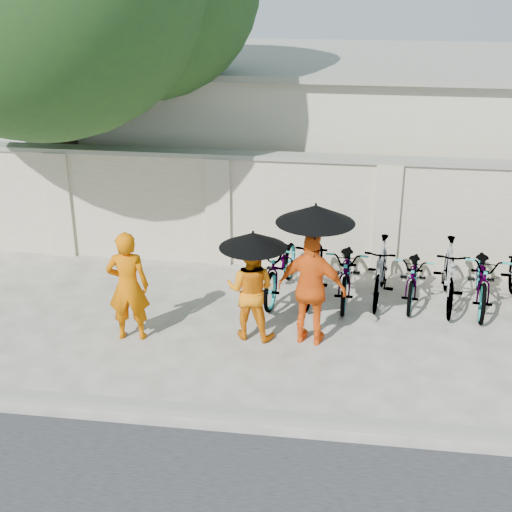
# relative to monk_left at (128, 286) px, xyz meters

# --- Properties ---
(ground) EXTENTS (80.00, 80.00, 0.00)m
(ground) POSITION_rel_monk_left_xyz_m (1.78, -0.10, -0.84)
(ground) COLOR #BCB6A5
(kerb) EXTENTS (40.00, 0.16, 0.12)m
(kerb) POSITION_rel_monk_left_xyz_m (1.78, -1.80, -0.78)
(kerb) COLOR gray
(kerb) RESTS_ON ground
(compound_wall) EXTENTS (20.00, 0.30, 2.00)m
(compound_wall) POSITION_rel_monk_left_xyz_m (2.78, 3.10, 0.16)
(compound_wall) COLOR beige
(compound_wall) RESTS_ON ground
(building_behind) EXTENTS (14.00, 6.00, 3.20)m
(building_behind) POSITION_rel_monk_left_xyz_m (3.78, 6.90, 0.76)
(building_behind) COLOR #BCB8A6
(building_behind) RESTS_ON ground
(monk_left) EXTENTS (0.66, 0.48, 1.68)m
(monk_left) POSITION_rel_monk_left_xyz_m (0.00, 0.00, 0.00)
(monk_left) COLOR #CC5E00
(monk_left) RESTS_ON ground
(monk_center) EXTENTS (0.82, 0.68, 1.52)m
(monk_center) POSITION_rel_monk_left_xyz_m (1.76, 0.29, -0.08)
(monk_center) COLOR orange
(monk_center) RESTS_ON ground
(parasol_center) EXTENTS (0.98, 0.98, 0.83)m
(parasol_center) POSITION_rel_monk_left_xyz_m (1.81, 0.21, 0.74)
(parasol_center) COLOR black
(parasol_center) RESTS_ON ground
(monk_right) EXTENTS (1.07, 0.60, 1.72)m
(monk_right) POSITION_rel_monk_left_xyz_m (2.66, 0.24, 0.02)
(monk_right) COLOR #F05C11
(monk_right) RESTS_ON ground
(parasol_right) EXTENTS (1.10, 1.10, 1.18)m
(parasol_right) POSITION_rel_monk_left_xyz_m (2.68, 0.16, 1.19)
(parasol_right) COLOR black
(parasol_right) RESTS_ON ground
(bike_0) EXTENTS (0.95, 2.04, 1.03)m
(bike_0) POSITION_rel_monk_left_xyz_m (2.06, 1.79, -0.33)
(bike_0) COLOR #A4A4A4
(bike_0) RESTS_ON ground
(bike_1) EXTENTS (0.68, 1.85, 1.09)m
(bike_1) POSITION_rel_monk_left_xyz_m (2.61, 1.79, -0.30)
(bike_1) COLOR #A4A4A4
(bike_1) RESTS_ON ground
(bike_2) EXTENTS (0.72, 1.93, 1.00)m
(bike_2) POSITION_rel_monk_left_xyz_m (3.15, 1.80, -0.34)
(bike_2) COLOR #A4A4A4
(bike_2) RESTS_ON ground
(bike_3) EXTENTS (0.70, 1.76, 1.03)m
(bike_3) POSITION_rel_monk_left_xyz_m (3.70, 1.82, -0.33)
(bike_3) COLOR #A4A4A4
(bike_3) RESTS_ON ground
(bike_4) EXTENTS (0.81, 1.78, 0.90)m
(bike_4) POSITION_rel_monk_left_xyz_m (4.24, 1.86, -0.39)
(bike_4) COLOR #A4A4A4
(bike_4) RESTS_ON ground
(bike_5) EXTENTS (0.60, 1.80, 1.07)m
(bike_5) POSITION_rel_monk_left_xyz_m (4.79, 1.79, -0.31)
(bike_5) COLOR #A4A4A4
(bike_5) RESTS_ON ground
(bike_6) EXTENTS (0.89, 1.99, 1.01)m
(bike_6) POSITION_rel_monk_left_xyz_m (5.33, 1.83, -0.33)
(bike_6) COLOR #A4A4A4
(bike_6) RESTS_ON ground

